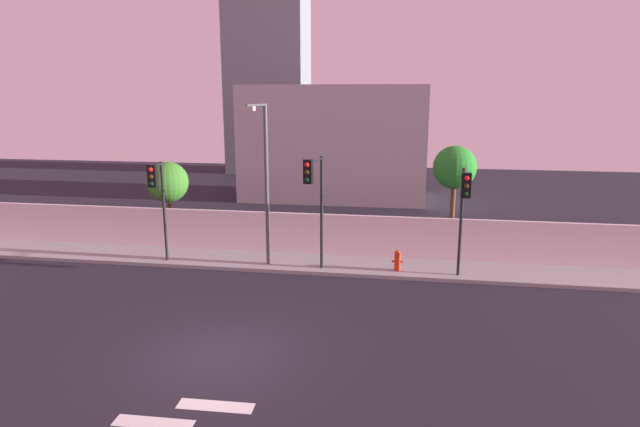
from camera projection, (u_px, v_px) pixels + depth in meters
name	position (u px, v px, depth m)	size (l,w,h in m)	color
ground_plane	(218.00, 355.00, 14.90)	(80.00, 80.00, 0.00)	black
sidewalk	(284.00, 263.00, 22.78)	(36.00, 2.40, 0.15)	gray
perimeter_wall	(291.00, 233.00, 23.81)	(36.00, 0.18, 1.80)	silver
traffic_light_left	(157.00, 191.00, 21.70)	(0.35, 1.23, 4.20)	black
traffic_light_center	(314.00, 190.00, 20.52)	(0.55, 1.49, 4.56)	black
traffic_light_right	(464.00, 201.00, 19.61)	(0.35, 1.62, 4.22)	black
street_lamp_curbside	(264.00, 172.00, 21.31)	(0.62, 2.02, 6.55)	#4C4C51
fire_hydrant	(397.00, 260.00, 21.48)	(0.44, 0.26, 0.83)	red
roadside_tree_leftmost	(168.00, 182.00, 25.67)	(1.95, 1.95, 3.93)	brown
roadside_tree_midleft	(455.00, 169.00, 23.37)	(1.88, 1.88, 4.88)	brown
low_building_distant	(335.00, 142.00, 36.68)	(12.25, 6.00, 7.63)	#B1B1B1
tower_on_skyline	(267.00, 10.00, 47.17)	(6.97, 5.00, 28.47)	gray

